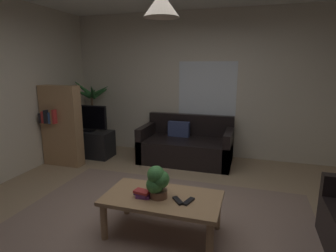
{
  "coord_description": "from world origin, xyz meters",
  "views": [
    {
      "loc": [
        0.92,
        -2.66,
        1.74
      ],
      "look_at": [
        0.0,
        0.3,
        1.05
      ],
      "focal_mm": 29.54,
      "sensor_mm": 36.0,
      "label": 1
    }
  ],
  "objects_px": {
    "coffee_table": "(162,202)",
    "book_on_table_2": "(142,192)",
    "bookshelf_corner": "(61,126)",
    "pendant_lamp": "(161,4)",
    "book_on_table_1": "(142,193)",
    "remote_on_table_1": "(178,201)",
    "remote_on_table_0": "(189,201)",
    "tv": "(87,118)",
    "potted_palm_corner": "(93,118)",
    "tv_stand": "(90,143)",
    "book_on_table_0": "(144,196)",
    "potted_plant_on_table": "(157,181)",
    "couch_under_window": "(186,147)"
  },
  "relations": [
    {
      "from": "potted_plant_on_table",
      "to": "tv_stand",
      "type": "height_order",
      "value": "potted_plant_on_table"
    },
    {
      "from": "coffee_table",
      "to": "book_on_table_2",
      "type": "bearing_deg",
      "value": -155.77
    },
    {
      "from": "bookshelf_corner",
      "to": "pendant_lamp",
      "type": "xyz_separation_m",
      "value": [
        2.34,
        -1.46,
        1.55
      ]
    },
    {
      "from": "remote_on_table_0",
      "to": "bookshelf_corner",
      "type": "relative_size",
      "value": 0.11
    },
    {
      "from": "book_on_table_0",
      "to": "couch_under_window",
      "type": "bearing_deg",
      "value": 92.89
    },
    {
      "from": "book_on_table_1",
      "to": "potted_palm_corner",
      "type": "bearing_deg",
      "value": 130.22
    },
    {
      "from": "book_on_table_2",
      "to": "potted_palm_corner",
      "type": "distance_m",
      "value": 3.34
    },
    {
      "from": "book_on_table_2",
      "to": "bookshelf_corner",
      "type": "relative_size",
      "value": 0.11
    },
    {
      "from": "book_on_table_2",
      "to": "tv_stand",
      "type": "height_order",
      "value": "book_on_table_2"
    },
    {
      "from": "book_on_table_2",
      "to": "potted_palm_corner",
      "type": "relative_size",
      "value": 0.11
    },
    {
      "from": "remote_on_table_0",
      "to": "book_on_table_2",
      "type": "bearing_deg",
      "value": 22.36
    },
    {
      "from": "book_on_table_2",
      "to": "coffee_table",
      "type": "bearing_deg",
      "value": 24.23
    },
    {
      "from": "bookshelf_corner",
      "to": "pendant_lamp",
      "type": "relative_size",
      "value": 2.46
    },
    {
      "from": "remote_on_table_0",
      "to": "pendant_lamp",
      "type": "relative_size",
      "value": 0.28
    },
    {
      "from": "coffee_table",
      "to": "pendant_lamp",
      "type": "height_order",
      "value": "pendant_lamp"
    },
    {
      "from": "book_on_table_1",
      "to": "remote_on_table_1",
      "type": "height_order",
      "value": "book_on_table_1"
    },
    {
      "from": "couch_under_window",
      "to": "bookshelf_corner",
      "type": "height_order",
      "value": "bookshelf_corner"
    },
    {
      "from": "couch_under_window",
      "to": "tv_stand",
      "type": "relative_size",
      "value": 1.81
    },
    {
      "from": "book_on_table_0",
      "to": "remote_on_table_0",
      "type": "xyz_separation_m",
      "value": [
        0.46,
        0.02,
        -0.0
      ]
    },
    {
      "from": "potted_palm_corner",
      "to": "tv_stand",
      "type": "bearing_deg",
      "value": -68.38
    },
    {
      "from": "couch_under_window",
      "to": "book_on_table_0",
      "type": "xyz_separation_m",
      "value": [
        0.12,
        -2.34,
        0.17
      ]
    },
    {
      "from": "book_on_table_2",
      "to": "pendant_lamp",
      "type": "height_order",
      "value": "pendant_lamp"
    },
    {
      "from": "book_on_table_0",
      "to": "tv",
      "type": "distance_m",
      "value": 2.87
    },
    {
      "from": "bookshelf_corner",
      "to": "remote_on_table_0",
      "type": "bearing_deg",
      "value": -29.92
    },
    {
      "from": "book_on_table_1",
      "to": "pendant_lamp",
      "type": "distance_m",
      "value": 1.8
    },
    {
      "from": "pendant_lamp",
      "to": "couch_under_window",
      "type": "bearing_deg",
      "value": 97.36
    },
    {
      "from": "remote_on_table_0",
      "to": "pendant_lamp",
      "type": "distance_m",
      "value": 1.84
    },
    {
      "from": "book_on_table_0",
      "to": "book_on_table_2",
      "type": "distance_m",
      "value": 0.05
    },
    {
      "from": "book_on_table_2",
      "to": "remote_on_table_1",
      "type": "relative_size",
      "value": 0.98
    },
    {
      "from": "book_on_table_0",
      "to": "remote_on_table_1",
      "type": "bearing_deg",
      "value": 1.08
    },
    {
      "from": "tv_stand",
      "to": "pendant_lamp",
      "type": "relative_size",
      "value": 1.58
    },
    {
      "from": "remote_on_table_0",
      "to": "bookshelf_corner",
      "type": "xyz_separation_m",
      "value": [
        -2.62,
        1.51,
        0.27
      ]
    },
    {
      "from": "tv_stand",
      "to": "bookshelf_corner",
      "type": "xyz_separation_m",
      "value": [
        -0.19,
        -0.54,
        0.46
      ]
    },
    {
      "from": "couch_under_window",
      "to": "remote_on_table_0",
      "type": "distance_m",
      "value": 2.39
    },
    {
      "from": "book_on_table_2",
      "to": "tv_stand",
      "type": "distance_m",
      "value": 2.88
    },
    {
      "from": "potted_plant_on_table",
      "to": "book_on_table_2",
      "type": "bearing_deg",
      "value": -165.1
    },
    {
      "from": "tv_stand",
      "to": "potted_palm_corner",
      "type": "xyz_separation_m",
      "value": [
        -0.18,
        0.46,
        0.42
      ]
    },
    {
      "from": "potted_plant_on_table",
      "to": "book_on_table_0",
      "type": "bearing_deg",
      "value": -169.54
    },
    {
      "from": "coffee_table",
      "to": "book_on_table_0",
      "type": "height_order",
      "value": "book_on_table_0"
    },
    {
      "from": "coffee_table",
      "to": "potted_palm_corner",
      "type": "height_order",
      "value": "potted_palm_corner"
    },
    {
      "from": "remote_on_table_0",
      "to": "tv",
      "type": "distance_m",
      "value": 3.19
    },
    {
      "from": "remote_on_table_0",
      "to": "tv",
      "type": "xyz_separation_m",
      "value": [
        -2.44,
        2.03,
        0.32
      ]
    },
    {
      "from": "book_on_table_0",
      "to": "remote_on_table_1",
      "type": "distance_m",
      "value": 0.36
    },
    {
      "from": "coffee_table",
      "to": "book_on_table_0",
      "type": "relative_size",
      "value": 8.54
    },
    {
      "from": "couch_under_window",
      "to": "remote_on_table_1",
      "type": "xyz_separation_m",
      "value": [
        0.48,
        -2.33,
        0.16
      ]
    },
    {
      "from": "book_on_table_2",
      "to": "bookshelf_corner",
      "type": "distance_m",
      "value": 2.66
    },
    {
      "from": "book_on_table_2",
      "to": "tv",
      "type": "relative_size",
      "value": 0.2
    },
    {
      "from": "tv",
      "to": "pendant_lamp",
      "type": "bearing_deg",
      "value": -42.68
    },
    {
      "from": "coffee_table",
      "to": "remote_on_table_1",
      "type": "distance_m",
      "value": 0.21
    },
    {
      "from": "couch_under_window",
      "to": "coffee_table",
      "type": "xyz_separation_m",
      "value": [
        0.29,
        -2.27,
        0.09
      ]
    }
  ]
}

